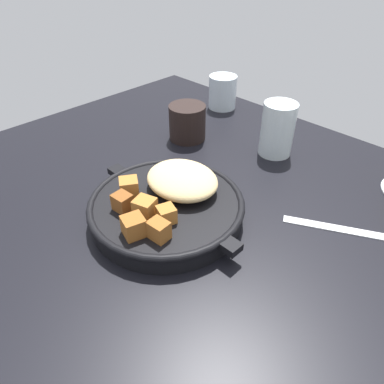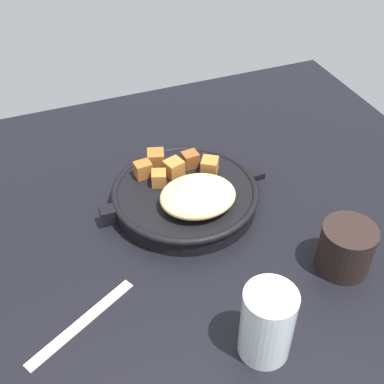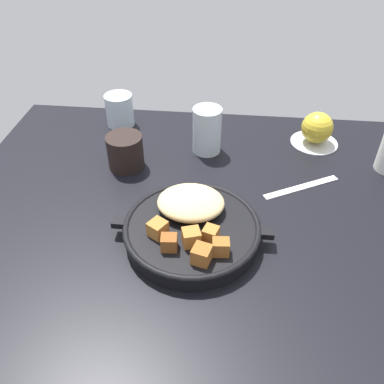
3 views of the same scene
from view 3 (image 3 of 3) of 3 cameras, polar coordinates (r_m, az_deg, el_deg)
name	(u,v)px [view 3 (image 3 of 3)]	position (r cm, az deg, el deg)	size (l,w,h in cm)	color
ground_plane	(212,229)	(80.16, 2.85, -5.14)	(108.68, 88.84, 2.40)	black
cast_iron_skillet	(192,227)	(74.98, -0.03, -4.84)	(29.51, 25.16, 7.01)	black
saucer_plate	(314,142)	(106.58, 16.64, 6.69)	(11.52, 11.52, 0.60)	#B7BABF
red_apple	(317,128)	(104.56, 17.05, 8.57)	(7.57, 7.57, 7.57)	gold
butter_knife	(301,187)	(90.82, 15.00, 0.69)	(18.13, 1.60, 0.36)	silver
coffee_mug_dark	(125,152)	(93.32, -9.28, 5.59)	(8.10, 8.10, 7.75)	black
water_glass_tall	(207,130)	(96.80, 2.10, 8.59)	(6.79, 6.79, 11.04)	silver
water_glass_short	(120,110)	(109.96, -10.05, 11.17)	(7.16, 7.16, 8.31)	silver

